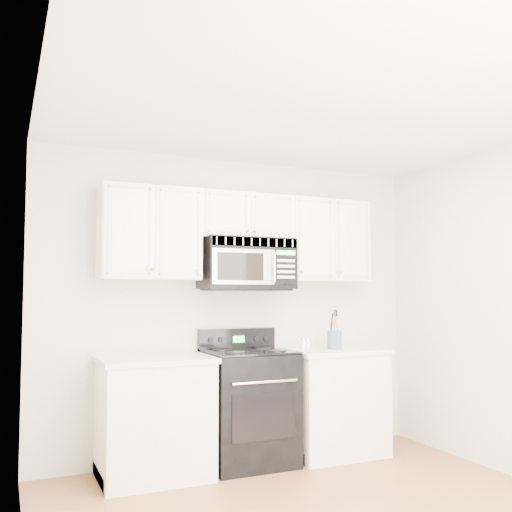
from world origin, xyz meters
TOP-DOWN VIEW (x-y plane):
  - room at (0.00, 0.00)m, footprint 3.51×3.51m
  - base_cabinet_left at (-0.80, 1.44)m, footprint 0.86×0.65m
  - base_cabinet_right at (0.80, 1.44)m, footprint 0.86×0.65m
  - range at (-0.00, 1.45)m, footprint 0.70×0.64m
  - upper_cabinets at (0.00, 1.58)m, footprint 2.44×0.37m
  - microwave at (0.02, 1.55)m, footprint 0.79×0.44m
  - utensil_crock at (0.80, 1.40)m, footprint 0.13×0.13m
  - shaker_salt at (0.50, 1.41)m, footprint 0.05×0.05m
  - shaker_pepper at (0.56, 1.44)m, footprint 0.04×0.04m

SIDE VIEW (x-z plane):
  - base_cabinet_left at x=-0.80m, z-range -0.03..0.89m
  - base_cabinet_right at x=0.80m, z-range -0.03..0.89m
  - range at x=0.00m, z-range -0.07..1.04m
  - shaker_pepper at x=0.56m, z-range 0.92..1.02m
  - shaker_salt at x=0.50m, z-range 0.92..1.03m
  - utensil_crock at x=0.80m, z-range 0.84..1.17m
  - room at x=0.00m, z-range 0.00..2.60m
  - microwave at x=0.02m, z-range 1.45..1.89m
  - upper_cabinets at x=0.00m, z-range 1.56..2.31m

